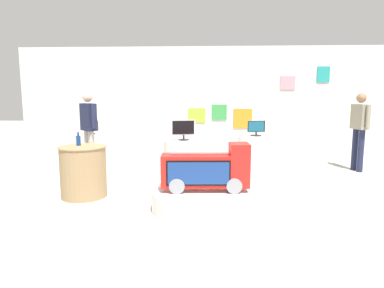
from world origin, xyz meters
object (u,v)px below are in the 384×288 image
main_display_pedestal (205,200)px  display_pedestal_left_rear (256,152)px  novelty_firetruck_tv (207,171)px  shopper_browsing_near_truck (359,126)px  side_table_round (83,171)px  display_pedestal_center_rear (184,158)px  bottle_on_side_table (78,140)px  tv_on_right_rear (90,127)px  tv_on_center_rear (184,129)px  shopper_browsing_rear (89,127)px  display_pedestal_right_rear (92,150)px  tv_on_left_rear (256,128)px

main_display_pedestal → display_pedestal_left_rear: size_ratio=1.88×
novelty_firetruck_tv → shopper_browsing_near_truck: size_ratio=0.75×
novelty_firetruck_tv → side_table_round: 2.08m
display_pedestal_center_rear → shopper_browsing_near_truck: 3.82m
display_pedestal_left_rear → display_pedestal_center_rear: bearing=-153.5°
bottle_on_side_table → tv_on_right_rear: bearing=104.8°
display_pedestal_center_rear → shopper_browsing_near_truck: (3.72, 0.60, 0.62)m
main_display_pedestal → tv_on_right_rear: (-2.67, 2.94, 0.75)m
novelty_firetruck_tv → display_pedestal_left_rear: 3.04m
shopper_browsing_near_truck → main_display_pedestal: bearing=-140.9°
tv_on_center_rear → display_pedestal_center_rear: bearing=78.4°
display_pedestal_left_rear → shopper_browsing_rear: 3.62m
tv_on_right_rear → shopper_browsing_rear: shopper_browsing_rear is taller
main_display_pedestal → display_pedestal_right_rear: 3.98m
bottle_on_side_table → shopper_browsing_near_truck: (5.33, 2.02, 0.07)m
tv_on_center_rear → shopper_browsing_rear: bearing=-174.6°
shopper_browsing_near_truck → bottle_on_side_table: bearing=-159.2°
display_pedestal_center_rear → tv_on_right_rear: bearing=158.2°
tv_on_left_rear → display_pedestal_center_rear: (-1.56, -0.77, -0.53)m
side_table_round → shopper_browsing_near_truck: size_ratio=0.50×
display_pedestal_left_rear → display_pedestal_center_rear: 1.74m
tv_on_center_rear → tv_on_right_rear: tv_on_center_rear is taller
main_display_pedestal → bottle_on_side_table: size_ratio=7.01×
display_pedestal_left_rear → tv_on_left_rear: tv_on_left_rear is taller
display_pedestal_left_rear → display_pedestal_right_rear: same height
tv_on_right_rear → display_pedestal_left_rear: bearing=-1.7°
tv_on_right_rear → shopper_browsing_rear: bearing=-72.1°
display_pedestal_left_rear → bottle_on_side_table: bearing=-145.2°
tv_on_left_rear → shopper_browsing_rear: (-3.43, -0.95, 0.10)m
shopper_browsing_rear → tv_on_left_rear: bearing=15.5°
main_display_pedestal → display_pedestal_left_rear: display_pedestal_left_rear is taller
display_pedestal_center_rear → tv_on_left_rear: bearing=26.4°
tv_on_center_rear → main_display_pedestal: bearing=-77.5°
shopper_browsing_rear → tv_on_center_rear: bearing=5.4°
display_pedestal_center_rear → display_pedestal_right_rear: bearing=158.2°
main_display_pedestal → display_pedestal_right_rear: bearing=132.3°
tv_on_left_rear → tv_on_center_rear: 1.74m
display_pedestal_center_rear → bottle_on_side_table: size_ratio=3.80×
main_display_pedestal → shopper_browsing_rear: shopper_browsing_rear is taller
display_pedestal_right_rear → display_pedestal_center_rear: bearing=-21.8°
display_pedestal_right_rear → side_table_round: 2.50m
tv_on_center_rear → display_pedestal_right_rear: bearing=158.1°
display_pedestal_right_rear → side_table_round: (0.70, -2.39, 0.06)m
shopper_browsing_near_truck → display_pedestal_left_rear: bearing=175.4°
shopper_browsing_near_truck → tv_on_left_rear: bearing=175.5°
main_display_pedestal → tv_on_center_rear: bearing=102.5°
main_display_pedestal → tv_on_right_rear: size_ratio=4.05×
tv_on_center_rear → side_table_round: size_ratio=0.57×
display_pedestal_right_rear → shopper_browsing_near_truck: 5.98m
bottle_on_side_table → display_pedestal_right_rear: bearing=104.8°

